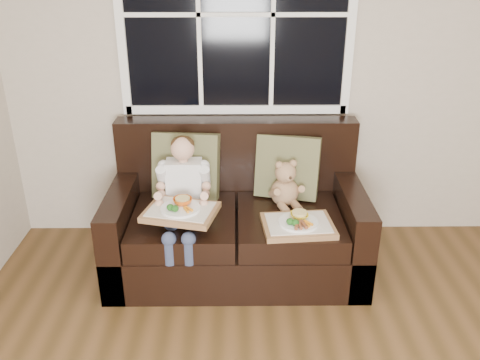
{
  "coord_description": "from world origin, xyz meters",
  "views": [
    {
      "loc": [
        -0.6,
        -1.08,
        2.04
      ],
      "look_at": [
        -0.57,
        1.85,
        0.71
      ],
      "focal_mm": 38.0,
      "sensor_mm": 36.0,
      "label": 1
    }
  ],
  "objects_px": {
    "teddy_bear": "(285,187)",
    "tray_right": "(298,224)",
    "loveseat": "(237,223)",
    "tray_left": "(181,210)",
    "child": "(183,190)"
  },
  "relations": [
    {
      "from": "teddy_bear",
      "to": "tray_right",
      "type": "distance_m",
      "value": 0.35
    },
    {
      "from": "tray_right",
      "to": "loveseat",
      "type": "bearing_deg",
      "value": 134.86
    },
    {
      "from": "loveseat",
      "to": "tray_left",
      "type": "height_order",
      "value": "loveseat"
    },
    {
      "from": "loveseat",
      "to": "child",
      "type": "height_order",
      "value": "loveseat"
    },
    {
      "from": "teddy_bear",
      "to": "tray_left",
      "type": "height_order",
      "value": "teddy_bear"
    },
    {
      "from": "loveseat",
      "to": "teddy_bear",
      "type": "distance_m",
      "value": 0.43
    },
    {
      "from": "tray_left",
      "to": "tray_right",
      "type": "relative_size",
      "value": 1.07
    },
    {
      "from": "teddy_bear",
      "to": "tray_left",
      "type": "distance_m",
      "value": 0.75
    },
    {
      "from": "loveseat",
      "to": "teddy_bear",
      "type": "relative_size",
      "value": 5.05
    },
    {
      "from": "loveseat",
      "to": "teddy_bear",
      "type": "xyz_separation_m",
      "value": [
        0.33,
        0.01,
        0.27
      ]
    },
    {
      "from": "child",
      "to": "tray_right",
      "type": "bearing_deg",
      "value": -16.05
    },
    {
      "from": "tray_left",
      "to": "tray_right",
      "type": "xyz_separation_m",
      "value": [
        0.73,
        -0.01,
        -0.1
      ]
    },
    {
      "from": "loveseat",
      "to": "child",
      "type": "bearing_deg",
      "value": -161.76
    },
    {
      "from": "loveseat",
      "to": "child",
      "type": "xyz_separation_m",
      "value": [
        -0.35,
        -0.11,
        0.31
      ]
    },
    {
      "from": "child",
      "to": "tray_left",
      "type": "xyz_separation_m",
      "value": [
        0.0,
        -0.2,
        -0.05
      ]
    }
  ]
}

